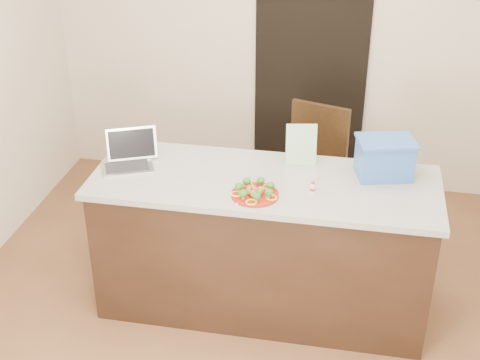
% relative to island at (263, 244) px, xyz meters
% --- Properties ---
extents(ground, '(4.00, 4.00, 0.00)m').
position_rel_island_xyz_m(ground, '(0.00, -0.25, -0.46)').
color(ground, brown).
rests_on(ground, ground).
extents(room_shell, '(4.00, 4.00, 4.00)m').
position_rel_island_xyz_m(room_shell, '(0.00, -0.25, 1.16)').
color(room_shell, white).
rests_on(room_shell, ground).
extents(doorway, '(0.90, 0.02, 2.00)m').
position_rel_island_xyz_m(doorway, '(0.10, 1.73, 0.54)').
color(doorway, black).
rests_on(doorway, ground).
extents(island, '(2.06, 0.76, 0.92)m').
position_rel_island_xyz_m(island, '(0.00, 0.00, 0.00)').
color(island, black).
rests_on(island, ground).
extents(plate, '(0.27, 0.27, 0.02)m').
position_rel_island_xyz_m(plate, '(-0.02, -0.20, 0.47)').
color(plate, maroon).
rests_on(plate, island).
extents(meatballs, '(0.11, 0.11, 0.04)m').
position_rel_island_xyz_m(meatballs, '(-0.03, -0.20, 0.49)').
color(meatballs, olive).
rests_on(meatballs, plate).
extents(broccoli, '(0.22, 0.23, 0.04)m').
position_rel_island_xyz_m(broccoli, '(-0.02, -0.20, 0.51)').
color(broccoli, '#1D4F15').
rests_on(broccoli, plate).
extents(pepper_rings, '(0.26, 0.26, 0.01)m').
position_rel_island_xyz_m(pepper_rings, '(-0.02, -0.20, 0.48)').
color(pepper_rings, gold).
rests_on(pepper_rings, plate).
extents(napkin, '(0.14, 0.14, 0.01)m').
position_rel_island_xyz_m(napkin, '(-0.04, -0.24, 0.46)').
color(napkin, silver).
rests_on(napkin, island).
extents(fork, '(0.03, 0.13, 0.00)m').
position_rel_island_xyz_m(fork, '(-0.06, -0.23, 0.47)').
color(fork, silver).
rests_on(fork, napkin).
extents(knife, '(0.06, 0.18, 0.01)m').
position_rel_island_xyz_m(knife, '(-0.01, -0.26, 0.47)').
color(knife, silver).
rests_on(knife, napkin).
extents(yogurt_bottle, '(0.03, 0.03, 0.07)m').
position_rel_island_xyz_m(yogurt_bottle, '(0.29, -0.10, 0.48)').
color(yogurt_bottle, beige).
rests_on(yogurt_bottle, island).
extents(laptop, '(0.36, 0.35, 0.22)m').
position_rel_island_xyz_m(laptop, '(-0.84, 0.04, 0.52)').
color(laptop, silver).
rests_on(laptop, island).
extents(leaflet, '(0.19, 0.07, 0.26)m').
position_rel_island_xyz_m(leaflet, '(0.19, 0.23, 0.59)').
color(leaflet, silver).
rests_on(leaflet, island).
extents(blue_box, '(0.38, 0.31, 0.24)m').
position_rel_island_xyz_m(blue_box, '(0.68, 0.18, 0.58)').
color(blue_box, '#2D58A4').
rests_on(blue_box, island).
extents(chair, '(0.55, 0.56, 0.99)m').
position_rel_island_xyz_m(chair, '(0.24, 0.94, 0.10)').
color(chair, '#33200F').
rests_on(chair, ground).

